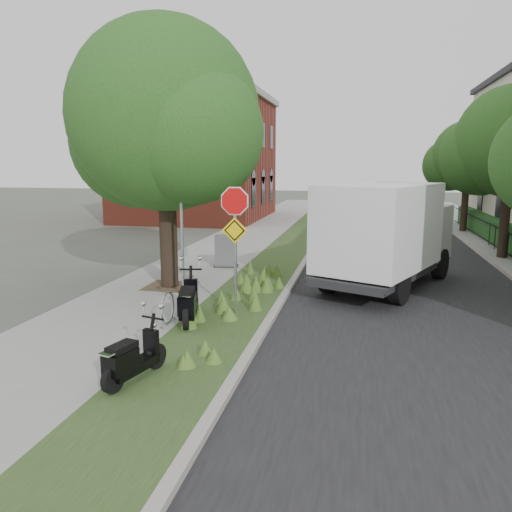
{
  "coord_description": "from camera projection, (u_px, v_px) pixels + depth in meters",
  "views": [
    {
      "loc": [
        1.57,
        -10.89,
        3.74
      ],
      "look_at": [
        -1.18,
        1.98,
        1.3
      ],
      "focal_mm": 35.0,
      "sensor_mm": 36.0,
      "label": 1
    }
  ],
  "objects": [
    {
      "name": "sign_assembly",
      "position": [
        235.0,
        224.0,
        11.9
      ],
      "size": [
        0.94,
        0.08,
        3.22
      ],
      "color": "#A5A8AD",
      "rests_on": "ground"
    },
    {
      "name": "box_truck",
      "position": [
        387.0,
        230.0,
        15.04
      ],
      "size": [
        4.47,
        6.37,
        2.7
      ],
      "color": "#262628",
      "rests_on": "ground"
    },
    {
      "name": "scooter_near",
      "position": [
        129.0,
        363.0,
        8.27
      ],
      "size": [
        0.58,
        1.53,
        0.74
      ],
      "color": "black",
      "rests_on": "ground"
    },
    {
      "name": "verge",
      "position": [
        288.0,
        251.0,
        21.39
      ],
      "size": [
        2.0,
        60.0,
        0.12
      ],
      "primitive_type": "cube",
      "color": "#2A3F1B",
      "rests_on": "ground"
    },
    {
      "name": "brick_building",
      "position": [
        198.0,
        157.0,
        33.82
      ],
      "size": [
        9.4,
        10.4,
        8.3
      ],
      "color": "maroon",
      "rests_on": "ground"
    },
    {
      "name": "far_tree_c",
      "position": [
        467.0,
        160.0,
        26.68
      ],
      "size": [
        4.37,
        3.89,
        5.93
      ],
      "color": "black",
      "rests_on": "ground"
    },
    {
      "name": "far_tree_b",
      "position": [
        509.0,
        147.0,
        18.92
      ],
      "size": [
        4.83,
        4.31,
        6.56
      ],
      "color": "black",
      "rests_on": "ground"
    },
    {
      "name": "fence_far",
      "position": [
        508.0,
        244.0,
        19.49
      ],
      "size": [
        0.04,
        24.0,
        1.0
      ],
      "color": "black",
      "rests_on": "ground"
    },
    {
      "name": "road",
      "position": [
        396.0,
        256.0,
        20.48
      ],
      "size": [
        7.0,
        60.0,
        0.01
      ],
      "primitive_type": "cube",
      "color": "black",
      "rests_on": "ground"
    },
    {
      "name": "kerb_near",
      "position": [
        311.0,
        252.0,
        21.18
      ],
      "size": [
        0.2,
        60.0,
        0.13
      ],
      "primitive_type": "cube",
      "color": "#9E9991",
      "rests_on": "ground"
    },
    {
      "name": "bare_post",
      "position": [
        182.0,
        225.0,
        13.48
      ],
      "size": [
        0.08,
        0.08,
        4.0
      ],
      "color": "#A5A8AD",
      "rests_on": "ground"
    },
    {
      "name": "street_tree_main",
      "position": [
        163.0,
        126.0,
        14.19
      ],
      "size": [
        6.21,
        5.54,
        7.66
      ],
      "color": "black",
      "rests_on": "ground"
    },
    {
      "name": "sidewalk_near",
      "position": [
        226.0,
        249.0,
        21.95
      ],
      "size": [
        3.5,
        60.0,
        0.12
      ],
      "primitive_type": "cube",
      "color": "gray",
      "rests_on": "ground"
    },
    {
      "name": "utility_cabinet",
      "position": [
        226.0,
        251.0,
        17.77
      ],
      "size": [
        0.93,
        0.69,
        1.14
      ],
      "color": "#262628",
      "rests_on": "ground"
    },
    {
      "name": "ground",
      "position": [
        288.0,
        329.0,
        11.48
      ],
      "size": [
        120.0,
        120.0,
        0.0
      ],
      "primitive_type": "plane",
      "color": "#4C5147",
      "rests_on": "ground"
    },
    {
      "name": "bike_hoop",
      "position": [
        167.0,
        308.0,
        11.36
      ],
      "size": [
        0.06,
        0.78,
        0.77
      ],
      "color": "#A5A8AD",
      "rests_on": "ground"
    },
    {
      "name": "scooter_far",
      "position": [
        188.0,
        306.0,
        11.41
      ],
      "size": [
        0.66,
        1.78,
        0.86
      ],
      "color": "black",
      "rests_on": "ground"
    },
    {
      "name": "kerb_far",
      "position": [
        488.0,
        258.0,
        19.75
      ],
      "size": [
        0.2,
        60.0,
        0.13
      ],
      "primitive_type": "cube",
      "color": "#9E9991",
      "rests_on": "ground"
    }
  ]
}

